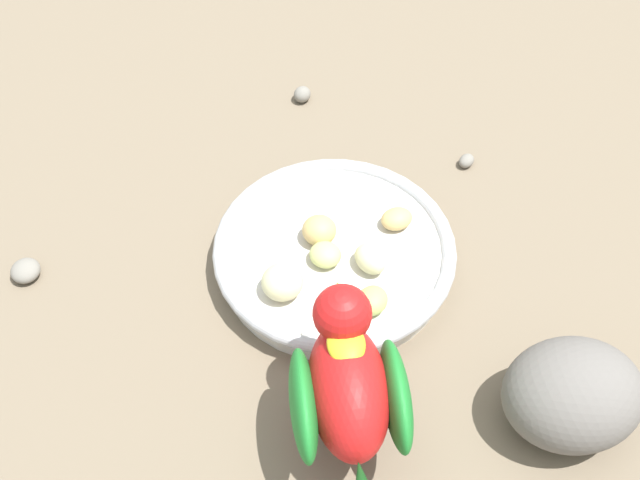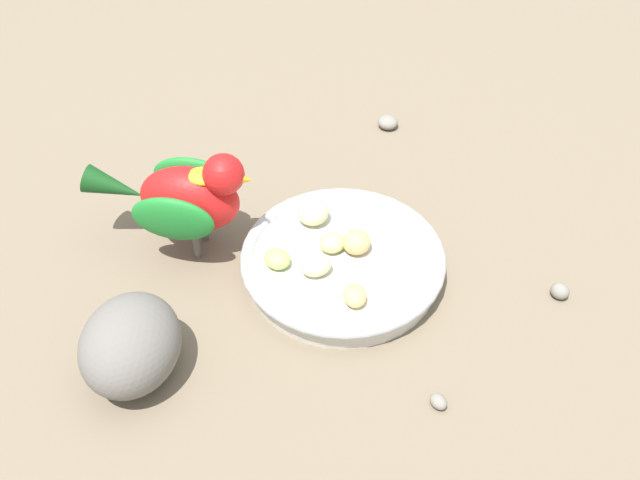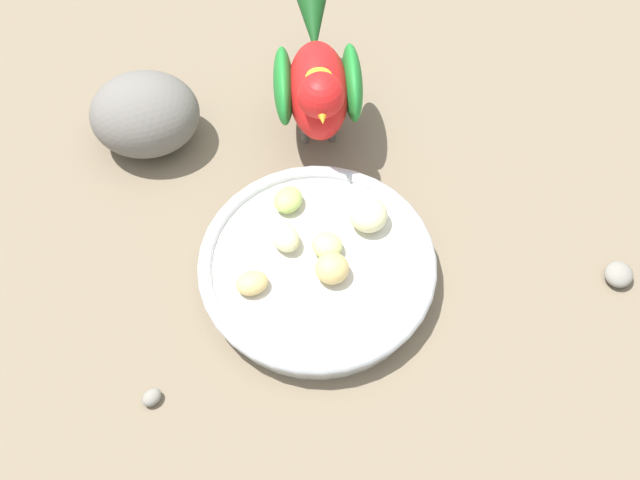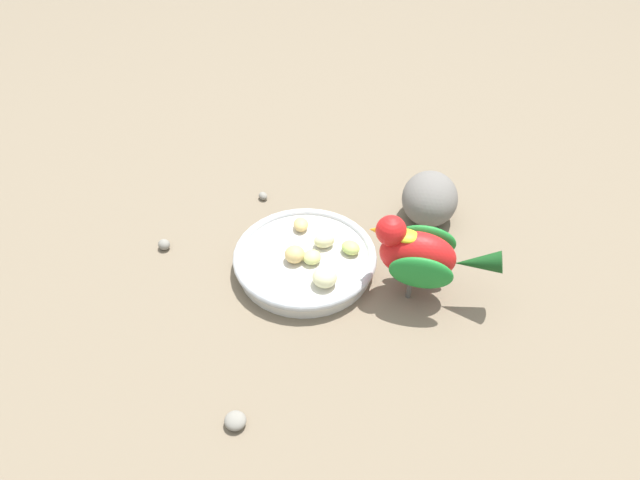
# 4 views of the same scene
# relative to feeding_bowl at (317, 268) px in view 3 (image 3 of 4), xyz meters

# --- Properties ---
(ground_plane) EXTENTS (4.00, 4.00, 0.00)m
(ground_plane) POSITION_rel_feeding_bowl_xyz_m (-0.01, 0.02, -0.02)
(ground_plane) COLOR #756651
(feeding_bowl) EXTENTS (0.22, 0.22, 0.03)m
(feeding_bowl) POSITION_rel_feeding_bowl_xyz_m (0.00, 0.00, 0.00)
(feeding_bowl) COLOR beige
(feeding_bowl) RESTS_ON ground_plane
(apple_piece_0) EXTENTS (0.04, 0.04, 0.03)m
(apple_piece_0) POSITION_rel_feeding_bowl_xyz_m (0.03, 0.06, 0.02)
(apple_piece_0) COLOR beige
(apple_piece_0) RESTS_ON feeding_bowl
(apple_piece_1) EXTENTS (0.04, 0.04, 0.02)m
(apple_piece_1) POSITION_rel_feeding_bowl_xyz_m (0.02, -0.01, 0.02)
(apple_piece_1) COLOR tan
(apple_piece_1) RESTS_ON feeding_bowl
(apple_piece_2) EXTENTS (0.04, 0.04, 0.02)m
(apple_piece_2) POSITION_rel_feeding_bowl_xyz_m (-0.05, -0.04, 0.02)
(apple_piece_2) COLOR tan
(apple_piece_2) RESTS_ON feeding_bowl
(apple_piece_3) EXTENTS (0.04, 0.04, 0.02)m
(apple_piece_3) POSITION_rel_feeding_bowl_xyz_m (-0.04, 0.01, 0.02)
(apple_piece_3) COLOR beige
(apple_piece_3) RESTS_ON feeding_bowl
(apple_piece_4) EXTENTS (0.03, 0.03, 0.02)m
(apple_piece_4) POSITION_rel_feeding_bowl_xyz_m (-0.05, 0.05, 0.02)
(apple_piece_4) COLOR #B2CC66
(apple_piece_4) RESTS_ON feeding_bowl
(apple_piece_5) EXTENTS (0.03, 0.03, 0.02)m
(apple_piece_5) POSITION_rel_feeding_bowl_xyz_m (0.00, 0.02, 0.02)
(apple_piece_5) COLOR #C6D17A
(apple_piece_5) RESTS_ON feeding_bowl
(parrot) EXTENTS (0.12, 0.18, 0.13)m
(parrot) POSITION_rel_feeding_bowl_xyz_m (-0.06, 0.16, 0.06)
(parrot) COLOR #59544C
(parrot) RESTS_ON ground_plane
(rock_large) EXTENTS (0.14, 0.13, 0.08)m
(rock_large) POSITION_rel_feeding_bowl_xyz_m (-0.22, 0.09, 0.02)
(rock_large) COLOR slate
(rock_large) RESTS_ON ground_plane
(pebble_0) EXTENTS (0.02, 0.02, 0.01)m
(pebble_0) POSITION_rel_feeding_bowl_xyz_m (-0.09, -0.16, -0.01)
(pebble_0) COLOR gray
(pebble_0) RESTS_ON ground_plane
(pebble_2) EXTENTS (0.03, 0.03, 0.02)m
(pebble_2) POSITION_rel_feeding_bowl_xyz_m (0.26, 0.09, -0.01)
(pebble_2) COLOR gray
(pebble_2) RESTS_ON ground_plane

